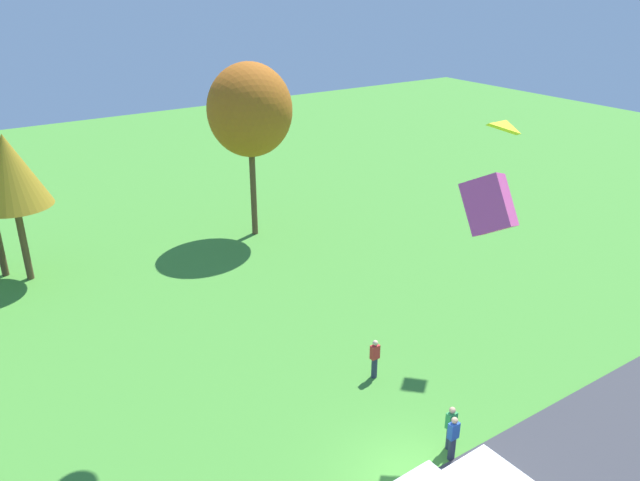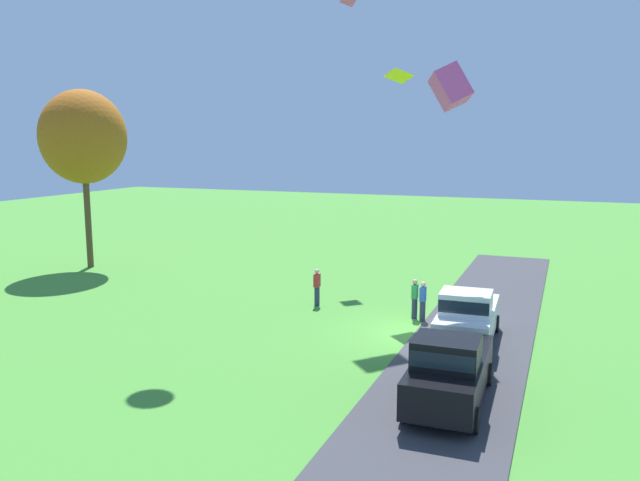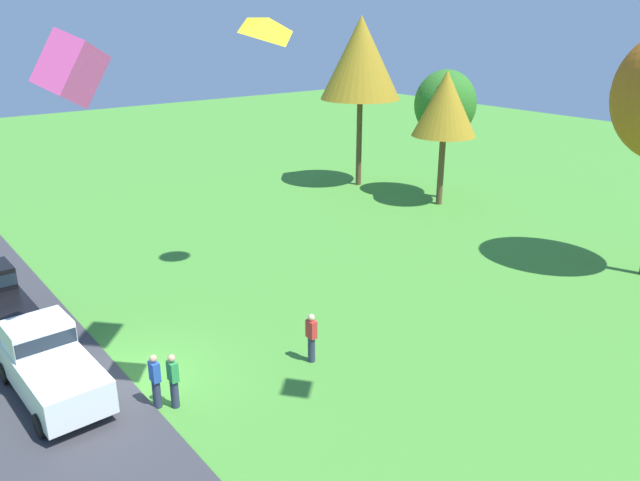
# 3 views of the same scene
# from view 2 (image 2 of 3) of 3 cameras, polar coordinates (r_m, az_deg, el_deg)

# --- Properties ---
(ground_plane) EXTENTS (120.00, 120.00, 0.00)m
(ground_plane) POSITION_cam_2_polar(r_m,az_deg,el_deg) (25.10, 8.44, -8.33)
(ground_plane) COLOR #478E33
(pavement_strip) EXTENTS (36.00, 4.40, 0.06)m
(pavement_strip) POSITION_cam_2_polar(r_m,az_deg,el_deg) (24.70, 13.75, -8.72)
(pavement_strip) COLOR #38383D
(pavement_strip) RESTS_ON ground
(car_pickup_near_entrance) EXTENTS (5.04, 2.13, 2.14)m
(car_pickup_near_entrance) POSITION_cam_2_polar(r_m,az_deg,el_deg) (18.34, 11.72, -11.46)
(car_pickup_near_entrance) COLOR black
(car_pickup_near_entrance) RESTS_ON ground
(car_pickup_mid_row) EXTENTS (5.07, 2.20, 2.14)m
(car_pickup_mid_row) POSITION_cam_2_polar(r_m,az_deg,el_deg) (23.60, 13.31, -6.82)
(car_pickup_mid_row) COLOR white
(car_pickup_mid_row) RESTS_ON ground
(person_watching_sky) EXTENTS (0.36, 0.24, 1.71)m
(person_watching_sky) POSITION_cam_2_polar(r_m,az_deg,el_deg) (26.81, 8.65, -5.26)
(person_watching_sky) COLOR #2D334C
(person_watching_sky) RESTS_ON ground
(person_beside_suv) EXTENTS (0.36, 0.24, 1.71)m
(person_beside_suv) POSITION_cam_2_polar(r_m,az_deg,el_deg) (28.55, -0.28, -4.26)
(person_beside_suv) COLOR #2D334C
(person_beside_suv) RESTS_ON ground
(person_on_lawn) EXTENTS (0.36, 0.24, 1.71)m
(person_on_lawn) POSITION_cam_2_polar(r_m,az_deg,el_deg) (26.44, 9.37, -5.48)
(person_on_lawn) COLOR #2D334C
(person_on_lawn) RESTS_ON ground
(tree_far_right) EXTENTS (4.93, 4.93, 10.40)m
(tree_far_right) POSITION_cam_2_polar(r_m,az_deg,el_deg) (39.10, -20.84, 8.81)
(tree_far_right) COLOR brown
(tree_far_right) RESTS_ON ground
(kite_box_trailing_tail) EXTENTS (1.43, 1.87, 1.91)m
(kite_box_trailing_tail) POSITION_cam_2_polar(r_m,az_deg,el_deg) (24.78, 11.85, 13.58)
(kite_box_trailing_tail) COLOR #EA4C9E
(kite_diamond_mid_center) EXTENTS (1.15, 1.06, 0.70)m
(kite_diamond_mid_center) POSITION_cam_2_polar(r_m,az_deg,el_deg) (29.38, 7.28, 14.93)
(kite_diamond_mid_center) COLOR yellow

